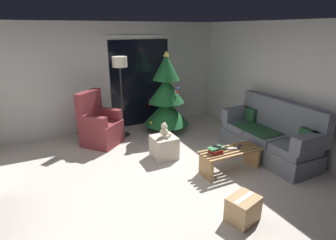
{
  "coord_description": "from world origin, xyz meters",
  "views": [
    {
      "loc": [
        -1.52,
        -3.22,
        2.35
      ],
      "look_at": [
        0.4,
        0.7,
        0.85
      ],
      "focal_mm": 28.65,
      "sensor_mm": 36.0,
      "label": 1
    }
  ],
  "objects_px": {
    "remote_graphite": "(239,146)",
    "ottoman": "(164,147)",
    "remote_black": "(225,148)",
    "book_stack": "(216,150)",
    "cardboard_box_taped_mid_floor": "(243,209)",
    "cell_phone": "(217,147)",
    "floor_lamp": "(120,70)",
    "teddy_bear_cream": "(164,131)",
    "couch": "(271,136)",
    "christmas_tree": "(166,98)",
    "coffee_table": "(230,157)",
    "remote_silver": "(232,149)",
    "armchair": "(99,126)"
  },
  "relations": [
    {
      "from": "remote_black",
      "to": "remote_graphite",
      "type": "xyz_separation_m",
      "value": [
        0.26,
        -0.06,
        0.0
      ]
    },
    {
      "from": "couch",
      "to": "christmas_tree",
      "type": "xyz_separation_m",
      "value": [
        -1.24,
        2.01,
        0.44
      ]
    },
    {
      "from": "cell_phone",
      "to": "remote_black",
      "type": "bearing_deg",
      "value": -17.77
    },
    {
      "from": "remote_graphite",
      "to": "book_stack",
      "type": "distance_m",
      "value": 0.51
    },
    {
      "from": "couch",
      "to": "remote_graphite",
      "type": "relative_size",
      "value": 12.45
    },
    {
      "from": "armchair",
      "to": "teddy_bear_cream",
      "type": "bearing_deg",
      "value": -51.52
    },
    {
      "from": "remote_graphite",
      "to": "armchair",
      "type": "distance_m",
      "value": 2.88
    },
    {
      "from": "book_stack",
      "to": "cardboard_box_taped_mid_floor",
      "type": "height_order",
      "value": "book_stack"
    },
    {
      "from": "coffee_table",
      "to": "teddy_bear_cream",
      "type": "distance_m",
      "value": 1.27
    },
    {
      "from": "floor_lamp",
      "to": "remote_silver",
      "type": "bearing_deg",
      "value": -63.41
    },
    {
      "from": "cell_phone",
      "to": "cardboard_box_taped_mid_floor",
      "type": "xyz_separation_m",
      "value": [
        -0.38,
        -1.12,
        -0.33
      ]
    },
    {
      "from": "coffee_table",
      "to": "cell_phone",
      "type": "height_order",
      "value": "cell_phone"
    },
    {
      "from": "ottoman",
      "to": "cell_phone",
      "type": "bearing_deg",
      "value": -60.26
    },
    {
      "from": "cardboard_box_taped_mid_floor",
      "to": "coffee_table",
      "type": "bearing_deg",
      "value": 59.06
    },
    {
      "from": "remote_graphite",
      "to": "ottoman",
      "type": "xyz_separation_m",
      "value": [
        -1.01,
        0.93,
        -0.19
      ]
    },
    {
      "from": "coffee_table",
      "to": "floor_lamp",
      "type": "distance_m",
      "value": 2.93
    },
    {
      "from": "remote_black",
      "to": "christmas_tree",
      "type": "xyz_separation_m",
      "value": [
        -0.13,
        2.07,
        0.44
      ]
    },
    {
      "from": "couch",
      "to": "cardboard_box_taped_mid_floor",
      "type": "distance_m",
      "value": 2.13
    },
    {
      "from": "book_stack",
      "to": "teddy_bear_cream",
      "type": "bearing_deg",
      "value": 117.96
    },
    {
      "from": "remote_silver",
      "to": "cardboard_box_taped_mid_floor",
      "type": "xyz_separation_m",
      "value": [
        -0.69,
        -1.09,
        -0.24
      ]
    },
    {
      "from": "christmas_tree",
      "to": "ottoman",
      "type": "bearing_deg",
      "value": -117.49
    },
    {
      "from": "book_stack",
      "to": "cell_phone",
      "type": "height_order",
      "value": "cell_phone"
    },
    {
      "from": "remote_black",
      "to": "remote_graphite",
      "type": "relative_size",
      "value": 1.0
    },
    {
      "from": "remote_graphite",
      "to": "cardboard_box_taped_mid_floor",
      "type": "distance_m",
      "value": 1.43
    },
    {
      "from": "christmas_tree",
      "to": "couch",
      "type": "bearing_deg",
      "value": -58.28
    },
    {
      "from": "remote_black",
      "to": "cardboard_box_taped_mid_floor",
      "type": "height_order",
      "value": "remote_black"
    },
    {
      "from": "remote_graphite",
      "to": "floor_lamp",
      "type": "bearing_deg",
      "value": -3.3
    },
    {
      "from": "cell_phone",
      "to": "floor_lamp",
      "type": "bearing_deg",
      "value": 79.84
    },
    {
      "from": "cell_phone",
      "to": "christmas_tree",
      "type": "bearing_deg",
      "value": 56.78
    },
    {
      "from": "cell_phone",
      "to": "floor_lamp",
      "type": "distance_m",
      "value": 2.72
    },
    {
      "from": "coffee_table",
      "to": "remote_black",
      "type": "relative_size",
      "value": 7.05
    },
    {
      "from": "remote_black",
      "to": "cardboard_box_taped_mid_floor",
      "type": "bearing_deg",
      "value": -62.72
    },
    {
      "from": "ottoman",
      "to": "cardboard_box_taped_mid_floor",
      "type": "bearing_deg",
      "value": -85.91
    },
    {
      "from": "floor_lamp",
      "to": "book_stack",
      "type": "bearing_deg",
      "value": -70.09
    },
    {
      "from": "floor_lamp",
      "to": "teddy_bear_cream",
      "type": "distance_m",
      "value": 1.77
    },
    {
      "from": "christmas_tree",
      "to": "floor_lamp",
      "type": "distance_m",
      "value": 1.21
    },
    {
      "from": "remote_graphite",
      "to": "book_stack",
      "type": "xyz_separation_m",
      "value": [
        -0.51,
        -0.01,
        0.04
      ]
    },
    {
      "from": "ottoman",
      "to": "floor_lamp",
      "type": "bearing_deg",
      "value": 104.01
    },
    {
      "from": "couch",
      "to": "floor_lamp",
      "type": "bearing_deg",
      "value": 134.61
    },
    {
      "from": "couch",
      "to": "teddy_bear_cream",
      "type": "height_order",
      "value": "couch"
    },
    {
      "from": "coffee_table",
      "to": "remote_graphite",
      "type": "bearing_deg",
      "value": 7.5
    },
    {
      "from": "ottoman",
      "to": "cardboard_box_taped_mid_floor",
      "type": "xyz_separation_m",
      "value": [
        0.15,
        -2.05,
        -0.05
      ]
    },
    {
      "from": "ottoman",
      "to": "teddy_bear_cream",
      "type": "height_order",
      "value": "teddy_bear_cream"
    },
    {
      "from": "remote_graphite",
      "to": "armchair",
      "type": "height_order",
      "value": "armchair"
    },
    {
      "from": "floor_lamp",
      "to": "christmas_tree",
      "type": "bearing_deg",
      "value": -13.77
    },
    {
      "from": "remote_silver",
      "to": "floor_lamp",
      "type": "xyz_separation_m",
      "value": [
        -1.2,
        2.39,
        1.1
      ]
    },
    {
      "from": "coffee_table",
      "to": "cardboard_box_taped_mid_floor",
      "type": "height_order",
      "value": "coffee_table"
    },
    {
      "from": "coffee_table",
      "to": "remote_black",
      "type": "height_order",
      "value": "remote_black"
    },
    {
      "from": "couch",
      "to": "floor_lamp",
      "type": "height_order",
      "value": "floor_lamp"
    },
    {
      "from": "teddy_bear_cream",
      "to": "ottoman",
      "type": "bearing_deg",
      "value": 129.78
    }
  ]
}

